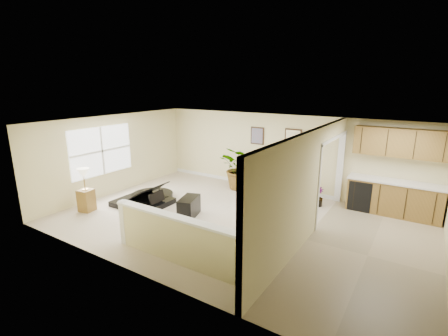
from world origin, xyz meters
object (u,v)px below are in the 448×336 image
Objects in this scene: piano_bench at (189,207)px; loveseat at (284,190)px; small_plant at (317,198)px; palm_plant at (241,169)px; accent_table at (245,174)px; piano at (144,184)px; lamp_stand at (86,193)px.

loveseat reaches higher than piano_bench.
palm_plant is at bearing 177.01° from small_plant.
accent_table is 0.23m from palm_plant.
loveseat reaches higher than small_plant.
piano is 1.51× the size of lamp_stand.
piano is 5.05m from small_plant.
accent_table is 2.54m from small_plant.
palm_plant is at bearing 89.63° from piano_bench.
piano_bench is 1.39× the size of small_plant.
piano is at bearing -149.79° from small_plant.
lamp_stand is (-2.77, -4.04, -0.01)m from accent_table.
piano is 4.19m from loveseat.
piano is at bearing -123.83° from accent_table.
piano is 1.60m from lamp_stand.
piano_bench is at bearing -135.59° from small_plant.
lamp_stand is (-2.65, -3.97, -0.19)m from palm_plant.
small_plant reaches higher than piano_bench.
piano_bench is 2.77m from palm_plant.
palm_plant is (-1.61, 0.15, 0.42)m from loveseat.
loveseat is 2.68× the size of small_plant.
loveseat is at bearing 35.94° from piano.
piano is 3.28× the size of small_plant.
lamp_stand is (-2.63, -1.23, 0.26)m from piano_bench.
lamp_stand is (-0.93, -1.30, -0.07)m from piano.
piano_bench is at bearing -90.37° from palm_plant.
piano_bench is at bearing -3.34° from piano.
loveseat is 1.23× the size of lamp_stand.
piano is 3.18m from palm_plant.
piano_bench is 0.49× the size of palm_plant.
piano_bench is 0.64× the size of lamp_stand.
accent_table is (0.14, 2.81, 0.27)m from piano_bench.
accent_table reaches higher than piano_bench.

